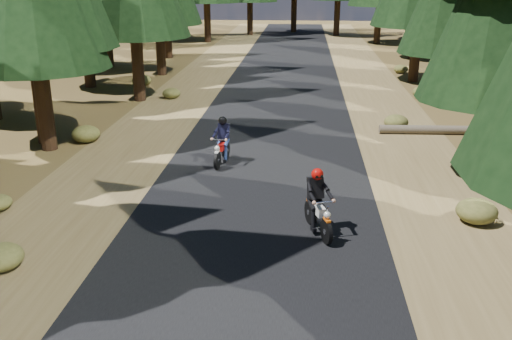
# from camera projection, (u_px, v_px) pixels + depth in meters

# --- Properties ---
(ground) EXTENTS (120.00, 120.00, 0.00)m
(ground) POSITION_uv_depth(u_px,v_px,m) (250.00, 240.00, 12.52)
(ground) COLOR #4C3B1B
(ground) RESTS_ON ground
(road) EXTENTS (6.00, 100.00, 0.01)m
(road) POSITION_uv_depth(u_px,v_px,m) (266.00, 166.00, 17.22)
(road) COLOR black
(road) RESTS_ON ground
(shoulder_l) EXTENTS (3.20, 100.00, 0.01)m
(shoulder_l) POSITION_uv_depth(u_px,v_px,m) (117.00, 162.00, 17.58)
(shoulder_l) COLOR brown
(shoulder_l) RESTS_ON ground
(shoulder_r) EXTENTS (3.20, 100.00, 0.01)m
(shoulder_r) POSITION_uv_depth(u_px,v_px,m) (420.00, 170.00, 16.86)
(shoulder_r) COLOR brown
(shoulder_r) RESTS_ON ground
(log_near) EXTENTS (5.39, 0.53, 0.32)m
(log_near) POSITION_uv_depth(u_px,v_px,m) (454.00, 130.00, 20.59)
(log_near) COLOR #4C4233
(log_near) RESTS_ON ground
(understory_shrubs) EXTENTS (15.20, 33.74, 0.61)m
(understory_shrubs) POSITION_uv_depth(u_px,v_px,m) (308.00, 142.00, 18.68)
(understory_shrubs) COLOR #474C1E
(understory_shrubs) RESTS_ON ground
(rider_lead) EXTENTS (1.01, 1.74, 1.48)m
(rider_lead) POSITION_uv_depth(u_px,v_px,m) (318.00, 213.00, 12.66)
(rider_lead) COLOR silver
(rider_lead) RESTS_ON road
(rider_follow) EXTENTS (0.69, 1.67, 1.45)m
(rider_follow) POSITION_uv_depth(u_px,v_px,m) (222.00, 149.00, 17.28)
(rider_follow) COLOR #9E0E0A
(rider_follow) RESTS_ON road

